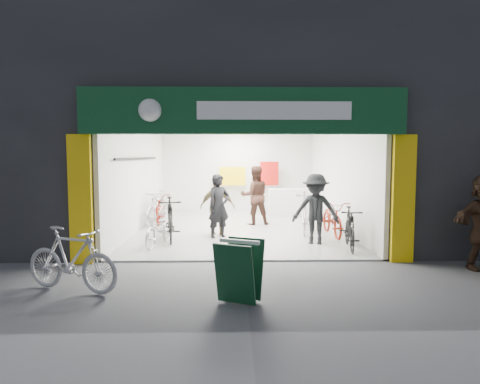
{
  "coord_description": "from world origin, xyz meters",
  "views": [
    {
      "loc": [
        -0.23,
        -8.61,
        2.18
      ],
      "look_at": [
        -0.03,
        1.5,
        1.32
      ],
      "focal_mm": 32.0,
      "sensor_mm": 36.0,
      "label": 1
    }
  ],
  "objects_px": {
    "parked_bike": "(71,259)",
    "sandwich_board": "(239,270)",
    "bike_right_front": "(350,229)",
    "bike_left_front": "(159,229)"
  },
  "relations": [
    {
      "from": "bike_left_front",
      "to": "bike_right_front",
      "type": "relative_size",
      "value": 0.99
    },
    {
      "from": "bike_right_front",
      "to": "parked_bike",
      "type": "xyz_separation_m",
      "value": [
        -5.3,
        -2.93,
        0.03
      ]
    },
    {
      "from": "sandwich_board",
      "to": "bike_right_front",
      "type": "bearing_deg",
      "value": 76.6
    },
    {
      "from": "bike_right_front",
      "to": "sandwich_board",
      "type": "height_order",
      "value": "bike_right_front"
    },
    {
      "from": "bike_right_front",
      "to": "sandwich_board",
      "type": "xyz_separation_m",
      "value": [
        -2.62,
        -3.53,
        0.01
      ]
    },
    {
      "from": "parked_bike",
      "to": "sandwich_board",
      "type": "relative_size",
      "value": 1.91
    },
    {
      "from": "bike_right_front",
      "to": "sandwich_board",
      "type": "bearing_deg",
      "value": -117.32
    },
    {
      "from": "parked_bike",
      "to": "sandwich_board",
      "type": "height_order",
      "value": "parked_bike"
    },
    {
      "from": "bike_right_front",
      "to": "parked_bike",
      "type": "bearing_deg",
      "value": -141.85
    },
    {
      "from": "bike_left_front",
      "to": "bike_right_front",
      "type": "xyz_separation_m",
      "value": [
        4.46,
        -0.46,
        0.07
      ]
    }
  ]
}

